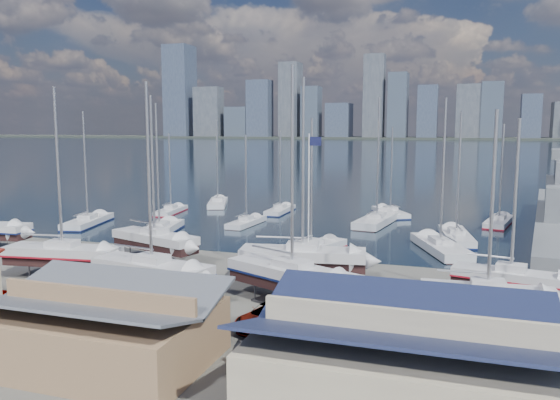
% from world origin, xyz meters
% --- Properties ---
extents(ground, '(1400.00, 1400.00, 0.00)m').
position_xyz_m(ground, '(0.00, -10.00, 0.00)').
color(ground, '#605E59').
rests_on(ground, ground).
extents(water, '(1400.00, 600.00, 0.40)m').
position_xyz_m(water, '(0.00, 300.00, -0.15)').
color(water, '#1B293F').
rests_on(water, ground).
extents(far_shore, '(1400.00, 80.00, 2.20)m').
position_xyz_m(far_shore, '(0.00, 560.00, 1.10)').
color(far_shore, '#2D332D').
rests_on(far_shore, ground).
extents(skyline, '(639.14, 43.80, 107.69)m').
position_xyz_m(skyline, '(-7.83, 553.76, 39.09)').
color(skyline, '#475166').
rests_on(skyline, far_shore).
extents(shed_grey, '(12.60, 8.40, 4.17)m').
position_xyz_m(shed_grey, '(0.00, -26.00, 2.15)').
color(shed_grey, '#8C6B4C').
rests_on(shed_grey, ground).
extents(shed_blue, '(13.65, 9.45, 4.71)m').
position_xyz_m(shed_blue, '(16.00, -26.00, 2.42)').
color(shed_blue, '#BFB293').
rests_on(shed_blue, ground).
extents(sailboat_cradle_1, '(10.05, 4.06, 15.80)m').
position_xyz_m(sailboat_cradle_1, '(-12.97, -13.13, 2.06)').
color(sailboat_cradle_1, '#2D2D33').
rests_on(sailboat_cradle_1, ground).
extents(sailboat_cradle_2, '(9.78, 5.52, 15.44)m').
position_xyz_m(sailboat_cradle_2, '(-8.83, -5.48, 2.05)').
color(sailboat_cradle_2, '#2D2D33').
rests_on(sailboat_cradle_2, ground).
extents(sailboat_cradle_3, '(10.08, 4.43, 15.77)m').
position_xyz_m(sailboat_cradle_3, '(-3.19, -15.30, 2.06)').
color(sailboat_cradle_3, '#2D2D33').
rests_on(sailboat_cradle_3, ground).
extents(sailboat_cradle_4, '(10.41, 4.41, 16.43)m').
position_xyz_m(sailboat_cradle_4, '(6.37, -8.11, 2.10)').
color(sailboat_cradle_4, '#2D2D33').
rests_on(sailboat_cradle_4, ground).
extents(sailboat_cradle_5, '(10.66, 6.90, 16.73)m').
position_xyz_m(sailboat_cradle_5, '(7.21, -13.85, 2.11)').
color(sailboat_cradle_5, '#2D2D33').
rests_on(sailboat_cradle_5, ground).
extents(sailboat_cradle_6, '(8.29, 3.77, 13.17)m').
position_xyz_m(sailboat_cradle_6, '(21.92, -8.81, 1.93)').
color(sailboat_cradle_6, '#2D2D33').
rests_on(sailboat_cradle_6, ground).
extents(sailboat_cradle_7, '(8.38, 2.87, 13.64)m').
position_xyz_m(sailboat_cradle_7, '(20.15, -13.78, 1.96)').
color(sailboat_cradle_7, '#2D2D33').
rests_on(sailboat_cradle_7, ground).
extents(sailboat_moored_0, '(5.01, 10.59, 15.27)m').
position_xyz_m(sailboat_moored_0, '(-27.13, 8.55, 0.31)').
color(sailboat_moored_0, black).
rests_on(sailboat_moored_0, water).
extents(sailboat_moored_1, '(3.35, 8.41, 12.22)m').
position_xyz_m(sailboat_moored_1, '(-21.86, 20.64, 0.31)').
color(sailboat_moored_1, black).
rests_on(sailboat_moored_1, water).
extents(sailboat_moored_2, '(5.83, 9.86, 14.39)m').
position_xyz_m(sailboat_moored_2, '(-18.51, 29.80, 0.32)').
color(sailboat_moored_2, black).
rests_on(sailboat_moored_2, water).
extents(sailboat_moored_3, '(5.10, 11.13, 16.06)m').
position_xyz_m(sailboat_moored_3, '(-15.21, 6.05, 0.31)').
color(sailboat_moored_3, black).
rests_on(sailboat_moored_3, water).
extents(sailboat_moored_4, '(2.77, 8.17, 12.15)m').
position_xyz_m(sailboat_moored_4, '(-7.62, 14.78, 0.33)').
color(sailboat_moored_4, black).
rests_on(sailboat_moored_4, water).
extents(sailboat_moored_5, '(2.39, 8.46, 12.64)m').
position_xyz_m(sailboat_moored_5, '(-6.69, 25.99, 0.31)').
color(sailboat_moored_5, black).
rests_on(sailboat_moored_5, water).
extents(sailboat_moored_6, '(5.88, 9.74, 14.10)m').
position_xyz_m(sailboat_moored_6, '(4.30, 2.35, 0.31)').
color(sailboat_moored_6, black).
rests_on(sailboat_moored_6, water).
extents(sailboat_moored_7, '(4.76, 11.70, 17.15)m').
position_xyz_m(sailboat_moored_7, '(8.25, 20.66, 0.32)').
color(sailboat_moored_7, black).
rests_on(sailboat_moored_7, water).
extents(sailboat_moored_8, '(6.45, 8.92, 13.21)m').
position_xyz_m(sailboat_moored_8, '(9.06, 28.72, 0.31)').
color(sailboat_moored_8, black).
rests_on(sailboat_moored_8, water).
extents(sailboat_moored_9, '(6.71, 11.06, 16.16)m').
position_xyz_m(sailboat_moored_9, '(16.65, 6.91, 0.32)').
color(sailboat_moored_9, black).
rests_on(sailboat_moored_9, water).
extents(sailboat_moored_10, '(4.30, 10.30, 14.93)m').
position_xyz_m(sailboat_moored_10, '(18.15, 13.16, 0.31)').
color(sailboat_moored_10, black).
rests_on(sailboat_moored_10, water).
extents(sailboat_moored_11, '(4.43, 9.45, 13.63)m').
position_xyz_m(sailboat_moored_11, '(23.35, 25.20, 0.31)').
color(sailboat_moored_11, black).
rests_on(sailboat_moored_11, water).
extents(car_b, '(4.39, 2.41, 1.37)m').
position_xyz_m(car_b, '(-0.99, -21.23, 0.69)').
color(car_b, gray).
rests_on(car_b, ground).
extents(car_c, '(3.85, 5.91, 1.51)m').
position_xyz_m(car_c, '(7.12, -18.42, 0.76)').
color(car_c, gray).
rests_on(car_c, ground).
extents(car_d, '(3.54, 5.50, 1.48)m').
position_xyz_m(car_d, '(12.36, -20.85, 0.74)').
color(car_d, gray).
rests_on(car_d, ground).
extents(flagpole, '(1.07, 0.12, 12.06)m').
position_xyz_m(flagpole, '(6.74, -7.44, 6.95)').
color(flagpole, white).
rests_on(flagpole, ground).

